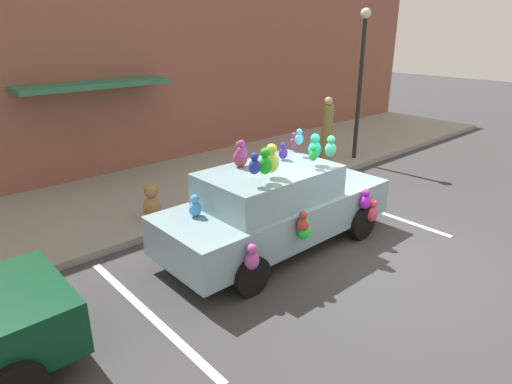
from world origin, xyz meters
TOP-DOWN VIEW (x-y plane):
  - ground_plane at (0.00, 0.00)m, footprint 60.00×60.00m
  - sidewalk at (0.00, 5.00)m, footprint 24.00×4.00m
  - storefront_building at (-0.02, 7.14)m, footprint 24.00×1.25m
  - parking_stripe_front at (1.93, 1.00)m, footprint 0.12×3.60m
  - parking_stripe_rear at (-3.70, 1.00)m, footprint 0.12×3.60m
  - plush_covered_car at (-0.91, 1.22)m, footprint 4.55×2.02m
  - teddy_bear_on_sidewalk at (-2.12, 3.61)m, footprint 0.38×0.32m
  - street_lamp_post at (4.61, 3.50)m, footprint 0.28×0.28m
  - pedestrian_walking_past at (3.80, 3.94)m, footprint 0.33×0.33m

SIDE VIEW (x-z plane):
  - ground_plane at x=0.00m, z-range 0.00..0.00m
  - parking_stripe_front at x=1.93m, z-range 0.00..0.01m
  - parking_stripe_rear at x=-3.70m, z-range 0.00..0.01m
  - sidewalk at x=0.00m, z-range 0.00..0.15m
  - teddy_bear_on_sidewalk at x=-2.12m, z-range 0.12..0.85m
  - plush_covered_car at x=-0.91m, z-range -0.24..1.86m
  - pedestrian_walking_past at x=3.80m, z-range 0.09..1.93m
  - street_lamp_post at x=4.61m, z-range 0.60..4.77m
  - storefront_building at x=-0.02m, z-range -0.01..6.39m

